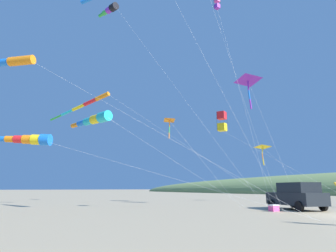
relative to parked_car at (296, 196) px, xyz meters
The scene contains 12 objects.
parked_car is the anchor object (origin of this frame).
cooler_box 2.56m from the parked_car, ahead, with size 0.62×0.42×0.42m.
kite_windsock_checkered_midright 19.03m from the parked_car, 49.59° to the right, with size 11.21×17.67×9.96m.
kite_box_yellow_midlevel 19.70m from the parked_car, 84.65° to the right, with size 0.48×5.26×20.20m.
kite_delta_orange_high_right 12.88m from the parked_car, 114.66° to the right, with size 2.15×6.06×12.50m.
kite_windsock_green_low_center 25.81m from the parked_car, 58.50° to the right, with size 8.49×14.67×20.82m.
kite_windsock_magenta_far_left 21.80m from the parked_car, 23.37° to the right, with size 17.03×15.14×9.74m.
kite_box_small_distant 9.73m from the parked_car, 89.71° to the right, with size 8.77×7.95×8.55m.
kite_delta_rainbow_low_near 10.37m from the parked_car, 35.87° to the right, with size 5.01×2.99×6.66m.
kite_windsock_black_fish_shape 17.67m from the parked_car, 18.45° to the right, with size 12.87×11.72×4.53m.
kite_delta_long_streamer_right 13.60m from the parked_car, 131.42° to the right, with size 3.57×9.55×6.41m.
kite_windsock_striped_overhead 15.40m from the parked_car, 33.22° to the right, with size 10.72×8.51×6.86m.
Camera 1 is at (17.03, 8.60, 1.47)m, focal length 31.19 mm.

